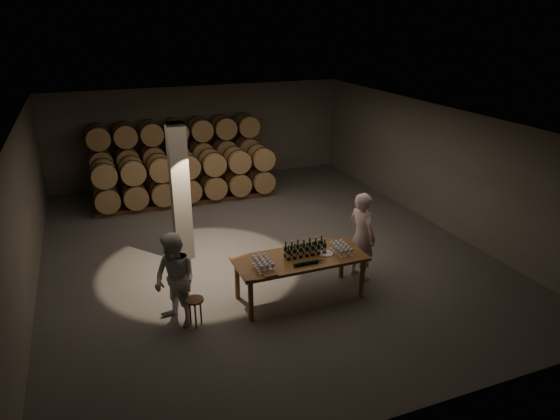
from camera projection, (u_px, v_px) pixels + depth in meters
name	position (u px, v px, depth m)	size (l,w,h in m)	color
room	(180.00, 193.00, 11.31)	(12.00, 12.00, 12.00)	#575452
tasting_table	(300.00, 262.00, 9.88)	(2.60, 1.10, 0.90)	brown
barrel_stack_back	(177.00, 154.00, 16.08)	(5.48, 0.95, 2.31)	brown
barrel_stack_front	(187.00, 177.00, 15.00)	(5.48, 0.95, 1.57)	brown
bottle_cluster	(305.00, 250.00, 9.90)	(0.86, 0.23, 0.32)	black
lying_bottles	(306.00, 263.00, 9.54)	(0.59, 0.07, 0.07)	black
glass_cluster_left	(263.00, 261.00, 9.40)	(0.31, 0.53, 0.18)	silver
glass_cluster_right	(341.00, 247.00, 10.02)	(0.30, 0.52, 0.16)	silver
plate	(326.00, 253.00, 9.99)	(0.31, 0.31, 0.02)	white
notebook_near	(270.00, 274.00, 9.17)	(0.26, 0.21, 0.03)	brown
notebook_corner	(250.00, 277.00, 9.07)	(0.22, 0.28, 0.02)	brown
pen	(274.00, 273.00, 9.22)	(0.01, 0.01, 0.14)	black
stool	(195.00, 304.00, 9.08)	(0.33, 0.33, 0.56)	brown
person_man	(362.00, 236.00, 10.61)	(0.71, 0.47, 1.95)	silver
person_woman	(175.00, 280.00, 8.99)	(0.87, 0.68, 1.80)	silver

